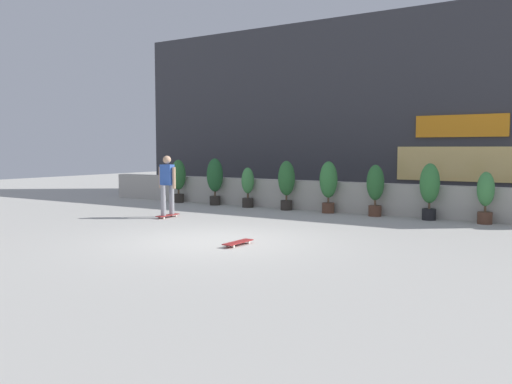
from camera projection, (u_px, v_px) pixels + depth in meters
name	position (u px, v px, depth m)	size (l,w,h in m)	color
ground_plane	(217.00, 240.00, 11.08)	(48.00, 48.00, 0.00)	#B2AFA8
planter_wall	(336.00, 197.00, 16.10)	(18.00, 0.40, 0.90)	#B2ADA3
building_backdrop	(383.00, 110.00, 19.24)	(20.00, 2.08, 6.50)	#38383D
potted_plant_0	(178.00, 178.00, 18.76)	(0.51, 0.51, 1.50)	#2D2823
potted_plant_1	(215.00, 178.00, 17.92)	(0.54, 0.54, 1.56)	#2D2823
potted_plant_2	(248.00, 185.00, 17.23)	(0.41, 0.41, 1.28)	#2D2823
potted_plant_3	(286.00, 181.00, 16.46)	(0.52, 0.52, 1.51)	#2D2823
potted_plant_4	(328.00, 183.00, 15.71)	(0.52, 0.52, 1.52)	brown
potted_plant_5	(375.00, 187.00, 14.96)	(0.48, 0.48, 1.44)	brown
potted_plant_6	(430.00, 187.00, 14.16)	(0.52, 0.52, 1.51)	black
potted_plant_7	(486.00, 195.00, 13.44)	(0.42, 0.42, 1.31)	brown
skater_by_wall_left	(167.00, 183.00, 14.66)	(0.56, 0.81, 1.70)	maroon
skateboard_near_camera	(238.00, 242.00, 10.50)	(0.21, 0.80, 0.08)	maroon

